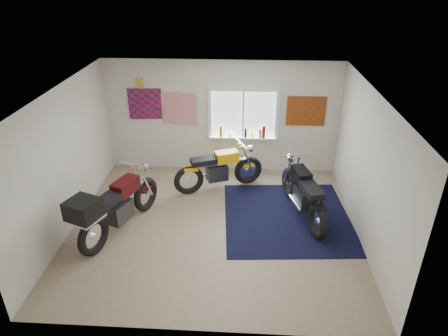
# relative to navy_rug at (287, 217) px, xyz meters

# --- Properties ---
(ground) EXTENTS (5.50, 5.50, 0.00)m
(ground) POSITION_rel_navy_rug_xyz_m (-1.45, -0.41, -0.01)
(ground) COLOR #9E896B
(ground) RESTS_ON ground
(room_shell) EXTENTS (5.50, 5.50, 5.50)m
(room_shell) POSITION_rel_navy_rug_xyz_m (-1.45, -0.41, 1.63)
(room_shell) COLOR white
(room_shell) RESTS_ON ground
(navy_rug) EXTENTS (2.68, 2.77, 0.01)m
(navy_rug) POSITION_rel_navy_rug_xyz_m (0.00, 0.00, 0.00)
(navy_rug) COLOR black
(navy_rug) RESTS_ON ground
(window_assembly) EXTENTS (1.66, 0.17, 1.26)m
(window_assembly) POSITION_rel_navy_rug_xyz_m (-0.95, 2.06, 1.36)
(window_assembly) COLOR white
(window_assembly) RESTS_ON room_shell
(oil_bottles) EXTENTS (1.09, 0.09, 0.30)m
(oil_bottles) POSITION_rel_navy_rug_xyz_m (-0.83, 1.99, 1.02)
(oil_bottles) COLOR brown
(oil_bottles) RESTS_ON window_assembly
(flag_display) EXTENTS (1.60, 0.10, 1.17)m
(flag_display) POSITION_rel_navy_rug_xyz_m (-3.35, 2.07, 2.14)
(flag_display) COLOR red
(flag_display) RESTS_ON room_shell
(triumph_poster) EXTENTS (0.90, 0.03, 0.70)m
(triumph_poster) POSITION_rel_navy_rug_xyz_m (0.50, 2.07, 1.54)
(triumph_poster) COLOR #A54C14
(triumph_poster) RESTS_ON room_shell
(yellow_triumph) EXTENTS (1.98, 0.97, 1.06)m
(yellow_triumph) POSITION_rel_navy_rug_xyz_m (-1.47, 1.09, 0.46)
(yellow_triumph) COLOR black
(yellow_triumph) RESTS_ON ground
(black_chrome_bike) EXTENTS (0.83, 2.12, 1.11)m
(black_chrome_bike) POSITION_rel_navy_rug_xyz_m (0.30, 0.12, 0.48)
(black_chrome_bike) COLOR black
(black_chrome_bike) RESTS_ON navy_rug
(maroon_tourer) EXTENTS (1.20, 2.23, 1.16)m
(maroon_tourer) POSITION_rel_navy_rug_xyz_m (-3.27, -0.76, 0.60)
(maroon_tourer) COLOR black
(maroon_tourer) RESTS_ON ground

